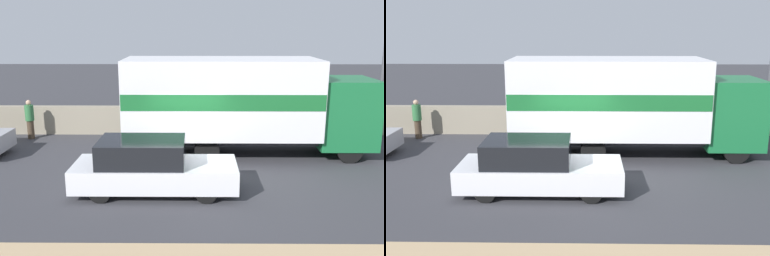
{
  "view_description": "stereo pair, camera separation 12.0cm",
  "coord_description": "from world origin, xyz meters",
  "views": [
    {
      "loc": [
        0.3,
        -12.47,
        4.65
      ],
      "look_at": [
        0.17,
        0.83,
        1.44
      ],
      "focal_mm": 40.0,
      "sensor_mm": 36.0,
      "label": 1
    },
    {
      "loc": [
        0.42,
        -12.47,
        4.65
      ],
      "look_at": [
        0.17,
        0.83,
        1.44
      ],
      "focal_mm": 40.0,
      "sensor_mm": 36.0,
      "label": 2
    }
  ],
  "objects": [
    {
      "name": "pedestrian",
      "position": [
        -6.62,
        4.83,
        0.85
      ],
      "size": [
        0.36,
        0.36,
        1.64
      ],
      "color": "#473828",
      "rests_on": "ground_plane"
    },
    {
      "name": "box_truck",
      "position": [
        1.87,
        2.68,
        1.98
      ],
      "size": [
        8.83,
        2.61,
        3.5
      ],
      "color": "#196B38",
      "rests_on": "ground_plane"
    },
    {
      "name": "stone_wall_backdrop",
      "position": [
        0.0,
        5.69,
        0.61
      ],
      "size": [
        60.0,
        0.35,
        1.22
      ],
      "color": "gray",
      "rests_on": "ground_plane"
    },
    {
      "name": "ground_plane",
      "position": [
        0.0,
        0.0,
        0.0
      ],
      "size": [
        80.0,
        80.0,
        0.0
      ],
      "primitive_type": "plane",
      "color": "#38383D"
    },
    {
      "name": "car_hatchback",
      "position": [
        -0.96,
        -1.02,
        0.75
      ],
      "size": [
        4.59,
        1.76,
        1.54
      ],
      "color": "silver",
      "rests_on": "ground_plane"
    }
  ]
}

